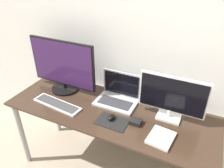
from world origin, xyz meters
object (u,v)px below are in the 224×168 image
object	(u,v)px
monitor_left	(63,67)
power_brick	(136,122)
keyboard	(57,104)
laptop	(118,95)
book	(161,138)
monitor_right	(172,97)
mouse	(111,117)

from	to	relation	value
monitor_left	power_brick	xyz separation A→B (m)	(0.79, -0.18, -0.22)
keyboard	laptop	bearing A→B (deg)	33.20
laptop	power_brick	distance (m)	0.34
keyboard	book	bearing A→B (deg)	-0.51
monitor_right	power_brick	bearing A→B (deg)	-140.27
keyboard	monitor_left	bearing A→B (deg)	110.06
mouse	laptop	bearing A→B (deg)	102.76
laptop	power_brick	size ratio (longest dim) A/B	4.09
book	monitor_right	bearing A→B (deg)	91.05
laptop	book	distance (m)	0.56
monitor_left	keyboard	xyz separation A→B (m)	(0.09, -0.25, -0.23)
monitor_right	laptop	bearing A→B (deg)	174.16
keyboard	mouse	xyz separation A→B (m)	(0.51, 0.03, 0.01)
monitor_right	laptop	xyz separation A→B (m)	(-0.46, 0.05, -0.14)
monitor_right	book	distance (m)	0.32
laptop	keyboard	xyz separation A→B (m)	(-0.45, -0.29, -0.05)
power_brick	book	bearing A→B (deg)	-19.53
monitor_left	book	distance (m)	1.06
mouse	keyboard	bearing A→B (deg)	-176.72
power_brick	monitor_left	bearing A→B (deg)	167.35
book	power_brick	bearing A→B (deg)	160.47
laptop	keyboard	bearing A→B (deg)	-146.80
monitor_right	power_brick	distance (m)	0.33
mouse	power_brick	xyz separation A→B (m)	(0.19, 0.04, -0.01)
monitor_left	laptop	size ratio (longest dim) A/B	1.86
monitor_left	power_brick	distance (m)	0.84
laptop	mouse	xyz separation A→B (m)	(0.06, -0.26, -0.04)
mouse	book	size ratio (longest dim) A/B	0.35
monitor_left	keyboard	distance (m)	0.35
laptop	power_brick	bearing A→B (deg)	-41.92
monitor_right	laptop	world-z (taller)	monitor_right
monitor_right	mouse	xyz separation A→B (m)	(-0.40, -0.22, -0.18)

